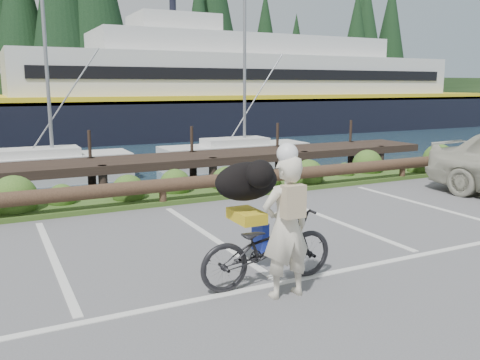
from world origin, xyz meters
name	(u,v)px	position (x,y,z in m)	size (l,w,h in m)	color
ground	(266,274)	(0.00, 0.00, 0.00)	(72.00, 72.00, 0.00)	#58575A
harbor_backdrop	(11,103)	(0.39, 78.47, 0.00)	(170.00, 160.00, 30.00)	#1A2F3E
vegetation_strip	(154,197)	(0.00, 5.30, 0.05)	(34.00, 1.60, 0.10)	#3D5B21
log_rail	(163,206)	(0.00, 4.60, 0.00)	(32.00, 0.30, 0.60)	#443021
bicycle	(268,247)	(-0.16, -0.32, 0.51)	(0.67, 1.93, 1.01)	black
cyclist	(286,227)	(-0.17, -0.77, 0.89)	(0.65, 0.43, 1.79)	beige
dog	(247,181)	(-0.16, 0.30, 1.29)	(0.95, 0.46, 0.55)	black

